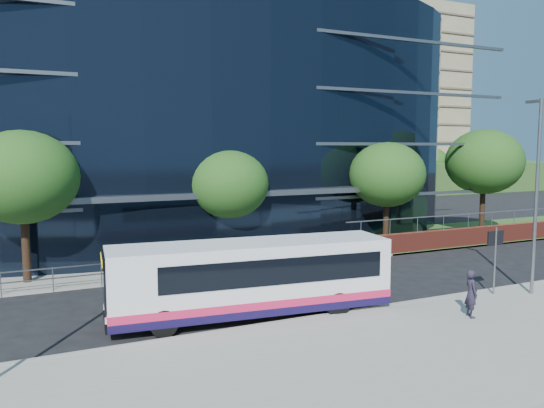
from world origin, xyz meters
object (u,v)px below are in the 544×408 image
tree_far_c (387,175)px  tree_dist_f (433,161)px  city_bus (254,277)px  tree_far_a (22,177)px  street_sign (495,247)px  streetlight_east (536,191)px  tree_far_b (229,185)px  tree_dist_e (345,160)px  tree_far_d (484,162)px  pedestrian (471,293)px

tree_far_c → tree_dist_f: (33.00, 33.00, -0.33)m
tree_far_c → city_bus: size_ratio=0.62×
tree_far_a → street_sign: bearing=-31.2°
streetlight_east → tree_far_c: bearing=84.9°
tree_far_b → streetlight_east: streetlight_east is taller
tree_far_a → tree_dist_e: (37.00, 31.00, -0.33)m
tree_far_a → tree_far_b: bearing=2.9°
tree_far_c → streetlight_east: bearing=-95.1°
tree_dist_f → streetlight_east: bearing=-127.6°
tree_dist_f → streetlight_east: (-34.00, -44.17, 0.23)m
tree_far_d → tree_dist_e: 31.06m
tree_far_c → streetlight_east: (-1.00, -11.17, -0.10)m
street_sign → streetlight_east: bearing=-21.4°
tree_dist_e → tree_dist_f: 16.13m
streetlight_east → city_bus: bearing=167.7°
tree_far_a → tree_dist_f: (53.00, 33.00, -0.65)m
tree_far_b → streetlight_east: (9.00, -11.67, 0.23)m
tree_far_d → city_bus: (-21.45, -9.69, -3.71)m
street_sign → tree_far_d: (11.50, 11.59, 3.04)m
tree_far_c → tree_far_d: 9.08m
tree_far_b → tree_far_d: size_ratio=0.81×
tree_far_c → tree_far_d: (9.00, 1.00, 0.65)m
street_sign → streetlight_east: streetlight_east is taller
tree_far_b → tree_dist_f: same height
street_sign → pedestrian: street_sign is taller
city_bus → tree_far_a: bearing=136.6°
tree_far_a → tree_far_d: bearing=2.0°
tree_far_d → tree_dist_f: size_ratio=1.23×
tree_dist_e → street_sign: bearing=-115.1°
tree_far_a → city_bus: tree_far_a is taller
tree_dist_f → pedestrian: (-38.62, -45.41, -3.20)m
tree_far_a → streetlight_east: size_ratio=0.87×
city_bus → pedestrian: (6.84, -3.73, -0.46)m
tree_far_b → pedestrian: size_ratio=3.50×
pedestrian → tree_dist_e: bearing=-8.5°
street_sign → tree_dist_e: bearing=64.9°
tree_far_d → streetlight_east: (-10.00, -12.17, -0.75)m
tree_dist_e → city_bus: 49.52m
tree_far_c → street_sign: bearing=-103.3°
city_bus → street_sign: bearing=-5.2°
tree_dist_f → streetlight_east: size_ratio=0.76×
tree_far_d → streetlight_east: bearing=-129.4°
tree_dist_e → tree_dist_f: size_ratio=1.08×
tree_dist_e → tree_far_c: bearing=-118.7°
tree_dist_f → pedestrian: bearing=-130.4°
tree_far_c → city_bus: 15.49m
tree_far_a → tree_far_c: (20.00, 0.00, -0.33)m
tree_far_b → tree_dist_e: 40.74m
tree_dist_e → streetlight_east: streetlight_east is taller
street_sign → tree_dist_f: size_ratio=0.46×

